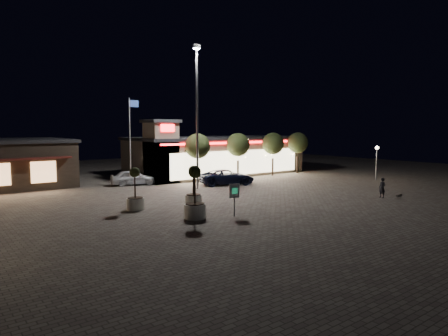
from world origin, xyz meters
TOP-DOWN VIEW (x-y plane):
  - ground at (0.00, 0.00)m, footprint 90.00×90.00m
  - retail_building at (9.51, 15.82)m, footprint 20.40×8.40m
  - floodlight_pole at (2.00, 8.00)m, footprint 0.60×0.40m
  - flagpole at (-1.90, 13.00)m, footprint 0.95×0.10m
  - lamp_post_east at (20.00, 2.00)m, footprint 0.36×0.36m
  - string_tree_a at (4.00, 11.00)m, footprint 2.42×2.42m
  - string_tree_b at (9.00, 11.00)m, footprint 2.42×2.42m
  - string_tree_c at (14.00, 11.00)m, footprint 2.42×2.42m
  - string_tree_d at (18.00, 11.00)m, footprint 2.42×2.42m
  - pickup_truck at (5.57, 8.37)m, footprint 5.64×3.94m
  - white_sedan at (-1.54, 13.48)m, footprint 4.49×2.70m
  - pedestrian at (10.72, -4.32)m, footprint 0.45×0.61m
  - dog at (11.38, -5.36)m, footprint 0.48×0.29m
  - planter_left at (-6.21, 2.89)m, footprint 1.14×1.14m
  - planter_mid at (-4.47, -1.55)m, footprint 1.28×1.28m
  - planter_right at (-2.47, 1.71)m, footprint 1.13×1.13m
  - valet_sign at (-2.29, -2.53)m, footprint 0.65×0.21m

SIDE VIEW (x-z plane):
  - ground at x=0.00m, z-range 0.00..0.00m
  - dog at x=11.38m, z-range 0.13..0.38m
  - pickup_truck at x=5.57m, z-range 0.00..1.43m
  - white_sedan at x=-1.54m, z-range 0.00..1.43m
  - pedestrian at x=10.72m, z-range 0.00..1.53m
  - planter_right at x=-2.47m, z-range -0.53..2.24m
  - planter_left at x=-6.21m, z-range -0.53..2.26m
  - planter_mid at x=-4.47m, z-range -0.60..2.54m
  - valet_sign at x=-2.29m, z-range 0.40..2.38m
  - retail_building at x=9.51m, z-range -0.84..5.26m
  - lamp_post_east at x=20.00m, z-range 0.72..4.20m
  - string_tree_a at x=4.00m, z-range 1.17..5.95m
  - string_tree_b at x=9.00m, z-range 1.17..5.95m
  - string_tree_c at x=14.00m, z-range 1.17..5.95m
  - string_tree_d at x=18.00m, z-range 1.17..5.95m
  - flagpole at x=-1.90m, z-range 0.74..8.74m
  - floodlight_pole at x=2.00m, z-range 0.83..13.21m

